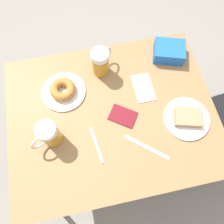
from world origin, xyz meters
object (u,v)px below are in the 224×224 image
Objects in this scene: plate_with_cake at (187,118)px; knife at (147,147)px; beer_mug_center at (49,135)px; beer_mug_left at (101,62)px; fork at (97,145)px; blue_pouch at (169,51)px; napkin_folded at (143,88)px; plate_with_donut at (63,90)px; passport_near_edge at (123,116)px.

knife is at bearing -67.30° from plate_with_cake.
beer_mug_center reaches higher than plate_with_cake.
beer_mug_left reaches higher than plate_with_cake.
blue_pouch is at bearing 131.00° from fork.
blue_pouch is at bearing 117.07° from beer_mug_center.
knife is 0.53m from blue_pouch.
napkin_folded is 0.84× the size of blue_pouch.
plate_with_cake reaches higher than napkin_folded.
blue_pouch reaches higher than plate_with_donut.
plate_with_donut is (-0.27, -0.56, 0.01)m from plate_with_cake.
fork is at bearing -50.05° from napkin_folded.
plate_with_donut reaches higher than knife.
plate_with_donut reaches higher than passport_near_edge.
passport_near_edge is 0.44m from blue_pouch.
beer_mug_left is at bearing -169.30° from passport_near_edge.
passport_near_edge is (-0.04, 0.34, -0.07)m from beer_mug_center.
napkin_folded is at bearing 129.95° from fork.
plate_with_cake is 0.45m from fork.
fork is (0.39, -0.10, -0.07)m from beer_mug_left.
plate_with_cake is at bearing 86.95° from beer_mug_center.
beer_mug_left reaches higher than blue_pouch.
plate_with_donut is 1.48× the size of beer_mug_center.
plate_with_donut is at bearing -137.05° from knife.
fork is at bearing -104.72° from knife.
napkin_folded is 0.89× the size of fork.
napkin_folded is (-0.21, -0.16, -0.01)m from plate_with_cake.
blue_pouch reaches higher than knife.
plate_with_cake is 0.62m from plate_with_donut.
plate_with_cake is 1.24× the size of fork.
fork is 0.23m from knife.
plate_with_donut is 0.32m from passport_near_edge.
beer_mug_center is (0.32, -0.29, 0.00)m from beer_mug_left.
napkin_folded is (0.15, 0.19, -0.07)m from beer_mug_left.
knife is (0.09, -0.22, -0.01)m from plate_with_cake.
plate_with_cake is 1.48× the size of beer_mug_center.
fork is (0.04, -0.45, -0.01)m from plate_with_cake.
plate_with_cake is at bearing -3.38° from blue_pouch.
plate_with_cake is 1.21× the size of knife.
fork is (0.24, -0.29, -0.00)m from napkin_folded.
passport_near_edge is at bearing 54.32° from plate_with_donut.
knife is (0.13, 0.42, -0.07)m from beer_mug_center.
beer_mug_center is 0.52m from napkin_folded.
napkin_folded is (0.06, 0.40, -0.02)m from plate_with_donut.
plate_with_donut is at bearing -159.51° from fork.
plate_with_donut is 0.32m from fork.
blue_pouch is (-0.02, 0.37, -0.04)m from beer_mug_left.
beer_mug_left is 0.25m from napkin_folded.
plate_with_cake is at bearing 112.70° from knife.
passport_near_edge is at bearing -104.70° from plate_with_cake.
napkin_folded is at bearing 52.07° from beer_mug_left.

